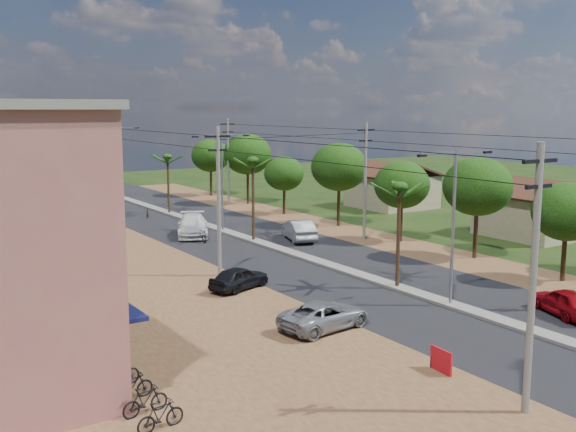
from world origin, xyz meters
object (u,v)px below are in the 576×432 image
(car_red_near, at_px, (565,302))
(car_silver_mid, at_px, (299,230))
(car_parked_dark, at_px, (239,278))
(roadside_sign, at_px, (441,361))
(parked_scooter_row, at_px, (125,381))
(car_white_far, at_px, (193,226))
(car_parked_silver, at_px, (325,316))

(car_red_near, distance_m, car_silver_mid, 22.73)
(car_parked_dark, relative_size, roadside_sign, 3.27)
(car_silver_mid, height_order, car_parked_dark, car_silver_mid)
(parked_scooter_row, bearing_deg, car_white_far, 60.27)
(car_red_near, height_order, car_white_far, car_white_far)
(car_white_far, bearing_deg, parked_scooter_row, -94.76)
(car_red_near, xyz_separation_m, car_parked_dark, (-10.99, 12.88, -0.03))
(car_silver_mid, xyz_separation_m, parked_scooter_row, (-20.80, -19.83, -0.29))
(roadside_sign, bearing_deg, car_silver_mid, 72.36)
(car_red_near, relative_size, car_silver_mid, 0.83)
(car_white_far, bearing_deg, car_parked_dark, -81.29)
(car_red_near, distance_m, roadside_sign, 10.48)
(car_silver_mid, xyz_separation_m, car_parked_dark, (-10.66, -9.85, -0.14))
(roadside_sign, bearing_deg, car_parked_silver, 100.29)
(car_red_near, xyz_separation_m, parked_scooter_row, (-21.13, 2.90, -0.18))
(parked_scooter_row, bearing_deg, car_parked_silver, 10.52)
(car_silver_mid, height_order, roadside_sign, car_silver_mid)
(car_parked_silver, xyz_separation_m, car_parked_dark, (0.00, 8.10, 0.01))
(car_red_near, bearing_deg, parked_scooter_row, 11.29)
(car_parked_silver, height_order, roadside_sign, car_parked_silver)
(car_white_far, relative_size, parked_scooter_row, 0.79)
(car_white_far, bearing_deg, car_parked_silver, -75.96)
(car_silver_mid, bearing_deg, parked_scooter_row, 62.42)
(car_red_near, bearing_deg, car_silver_mid, -70.07)
(car_silver_mid, distance_m, car_white_far, 8.53)
(car_silver_mid, height_order, car_white_far, car_white_far)
(roadside_sign, bearing_deg, car_red_near, 14.50)
(car_silver_mid, relative_size, parked_scooter_row, 0.67)
(car_parked_dark, distance_m, roadside_sign, 14.71)
(car_red_near, relative_size, car_white_far, 0.71)
(car_parked_silver, height_order, car_parked_dark, car_parked_dark)
(car_red_near, distance_m, parked_scooter_row, 21.33)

